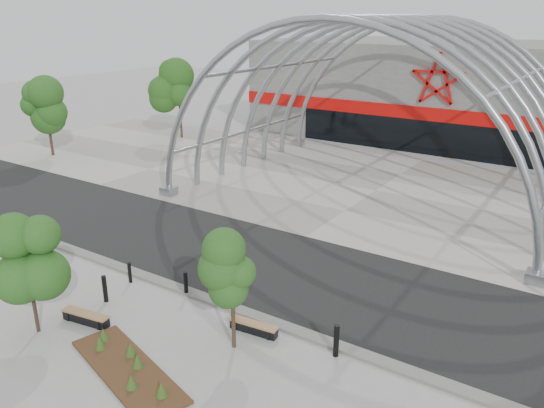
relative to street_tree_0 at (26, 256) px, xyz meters
The scene contains 18 objects.
ground 6.76m from the street_tree_0, 54.69° to the left, with size 140.00×140.00×0.00m, color #999994.
road 9.65m from the street_tree_0, 67.34° to the left, with size 140.00×7.00×0.02m, color black.
forecourt 21.01m from the street_tree_0, 80.17° to the left, with size 60.00×17.00×0.04m, color gray.
kerb 6.56m from the street_tree_0, 53.30° to the left, with size 60.00×0.50×0.12m, color #63635E.
arena_building 38.65m from the street_tree_0, 84.72° to the left, with size 34.00×15.24×8.00m.
vault_canopy 21.01m from the street_tree_0, 80.17° to the left, with size 20.80×15.80×20.36m.
planting_bed 4.93m from the street_tree_0, ahead, with size 5.19×2.85×0.53m.
street_tree_0 is the anchor object (origin of this frame).
street_tree_1 6.77m from the street_tree_0, 25.88° to the left, with size 1.66×1.66×3.92m.
bench_0 3.04m from the street_tree_0, 53.29° to the left, with size 1.90×0.70×0.39m.
bench_1 7.78m from the street_tree_0, 32.90° to the left, with size 1.77×0.57×0.37m.
bollard_0 3.48m from the street_tree_0, 82.55° to the left, with size 0.17×0.17×1.06m, color black.
bollard_1 4.79m from the street_tree_0, 90.64° to the left, with size 0.14×0.14×0.86m, color black.
bollard_2 5.76m from the street_tree_0, 61.39° to the left, with size 0.16×0.16×0.97m, color black.
bollard_3 7.33m from the street_tree_0, 49.57° to the left, with size 0.14×0.14×0.89m, color black.
bollard_4 10.29m from the street_tree_0, 25.59° to the left, with size 0.18×0.18×1.11m, color black.
bg_tree_0 30.00m from the street_tree_0, 123.31° to the left, with size 3.00×3.00×6.45m.
bg_tree_2 25.39m from the street_tree_0, 143.69° to the left, with size 2.55×2.55×5.38m.
Camera 1 is at (11.60, -13.56, 10.15)m, focal length 35.00 mm.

